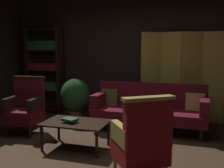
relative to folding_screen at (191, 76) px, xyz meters
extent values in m
plane|color=#3D2819|center=(-1.28, -2.32, -0.99)|extent=(10.00, 10.00, 0.00)
cube|color=black|center=(-1.28, 0.13, 0.41)|extent=(7.20, 0.10, 2.80)
cube|color=#B29338|center=(-0.85, -0.06, -0.04)|extent=(0.42, 0.25, 1.90)
cube|color=tan|center=(-0.85, -0.06, 0.88)|extent=(0.42, 0.26, 0.06)
cube|color=#B29338|center=(-0.43, -0.03, -0.04)|extent=(0.44, 0.19, 1.90)
cube|color=tan|center=(-0.43, -0.03, 0.88)|extent=(0.44, 0.20, 0.06)
cube|color=#B29338|center=(-0.01, -0.02, -0.04)|extent=(0.44, 0.20, 1.90)
cube|color=tan|center=(-0.01, -0.02, 0.88)|extent=(0.44, 0.21, 0.06)
cube|color=#B29338|center=(0.43, 0.02, -0.04)|extent=(0.46, 0.12, 1.90)
cube|color=tan|center=(0.43, 0.02, 0.88)|extent=(0.46, 0.13, 0.06)
cube|color=black|center=(-3.85, -0.14, 0.04)|extent=(0.06, 0.32, 2.05)
cube|color=black|center=(-3.01, -0.14, 0.04)|extent=(0.06, 0.32, 2.05)
cube|color=black|center=(-3.43, 0.01, 0.04)|extent=(0.90, 0.02, 2.05)
cube|color=black|center=(-3.43, -0.14, -0.93)|extent=(0.86, 0.30, 0.02)
cube|color=black|center=(-3.43, -0.14, -0.44)|extent=(0.86, 0.30, 0.02)
cube|color=#1E4C28|center=(-3.43, -0.16, -0.33)|extent=(0.78, 0.22, 0.19)
cube|color=black|center=(-3.43, -0.14, 0.04)|extent=(0.86, 0.30, 0.02)
cube|color=maroon|center=(-3.43, -0.16, 0.13)|extent=(0.78, 0.22, 0.16)
cube|color=black|center=(-3.43, -0.14, 0.52)|extent=(0.86, 0.30, 0.02)
cube|color=#1E4C28|center=(-3.43, -0.16, 0.64)|extent=(0.78, 0.22, 0.21)
cube|color=black|center=(-3.43, -0.14, 1.00)|extent=(0.86, 0.30, 0.02)
cylinder|color=black|center=(-1.68, -1.27, -0.88)|extent=(0.07, 0.07, 0.22)
cylinder|color=black|center=(0.22, -1.27, -0.88)|extent=(0.07, 0.07, 0.22)
cylinder|color=black|center=(-1.68, -0.67, -0.88)|extent=(0.07, 0.07, 0.22)
cylinder|color=black|center=(0.22, -0.67, -0.88)|extent=(0.07, 0.07, 0.22)
cube|color=#4C0F19|center=(-0.73, -0.97, -0.67)|extent=(2.10, 0.76, 0.20)
cube|color=#4C0F19|center=(-0.73, -0.66, -0.34)|extent=(2.10, 0.18, 0.46)
cube|color=#4C0F19|center=(-1.71, -0.97, -0.44)|extent=(0.16, 0.68, 0.26)
cube|color=#4C0F19|center=(0.25, -0.97, -0.44)|extent=(0.16, 0.68, 0.26)
cube|color=#4C5123|center=(-1.56, -0.77, -0.42)|extent=(0.35, 0.16, 0.35)
cube|color=tan|center=(0.10, -0.77, -0.42)|extent=(0.36, 0.19, 0.35)
cylinder|color=black|center=(-2.12, -2.44, -0.79)|extent=(0.04, 0.04, 0.39)
cylinder|color=black|center=(-1.22, -2.44, -0.79)|extent=(0.04, 0.04, 0.39)
cylinder|color=black|center=(-2.12, -1.90, -0.79)|extent=(0.04, 0.04, 0.39)
cylinder|color=black|center=(-1.22, -1.90, -0.79)|extent=(0.04, 0.04, 0.39)
cube|color=black|center=(-1.67, -2.17, -0.58)|extent=(1.00, 0.64, 0.03)
cylinder|color=tan|center=(-0.47, -2.52, -0.88)|extent=(0.04, 0.04, 0.22)
cylinder|color=tan|center=(-0.84, -2.79, -0.88)|extent=(0.04, 0.04, 0.22)
cube|color=maroon|center=(-0.52, -2.84, -0.65)|extent=(0.78, 0.78, 0.24)
cube|color=maroon|center=(-0.39, -3.03, -0.26)|extent=(0.53, 0.42, 0.54)
cube|color=tan|center=(-0.39, -3.03, 0.03)|extent=(0.56, 0.45, 0.04)
cube|color=tan|center=(-0.33, -2.70, -0.42)|extent=(0.36, 0.46, 0.22)
cube|color=tan|center=(-0.72, -2.98, -0.42)|extent=(0.36, 0.46, 0.22)
cylinder|color=black|center=(-3.07, -2.07, -0.88)|extent=(0.04, 0.04, 0.22)
cylinder|color=black|center=(-2.61, -2.03, -0.88)|extent=(0.04, 0.04, 0.22)
cylinder|color=black|center=(-3.11, -1.62, -0.88)|extent=(0.04, 0.04, 0.22)
cylinder|color=black|center=(-2.66, -1.57, -0.88)|extent=(0.04, 0.04, 0.22)
cube|color=#4C0F19|center=(-2.86, -1.82, -0.65)|extent=(0.61, 0.61, 0.24)
cube|color=#4C0F19|center=(-2.88, -1.59, -0.26)|extent=(0.57, 0.18, 0.54)
cube|color=black|center=(-2.88, -1.59, 0.03)|extent=(0.61, 0.19, 0.04)
cube|color=black|center=(-3.10, -1.85, -0.42)|extent=(0.14, 0.51, 0.22)
cube|color=black|center=(-2.62, -1.80, -0.42)|extent=(0.14, 0.51, 0.22)
cylinder|color=brown|center=(-2.33, -0.76, -0.85)|extent=(0.28, 0.28, 0.28)
ellipsoid|color=#193D19|center=(-2.33, -0.76, -0.42)|extent=(0.63, 0.63, 0.73)
cube|color=navy|center=(-1.74, -2.22, -0.55)|extent=(0.23, 0.20, 0.03)
cube|color=#1E4C28|center=(-1.74, -2.22, -0.52)|extent=(0.27, 0.23, 0.04)
camera|label=1|loc=(0.10, -5.91, 0.58)|focal=43.41mm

